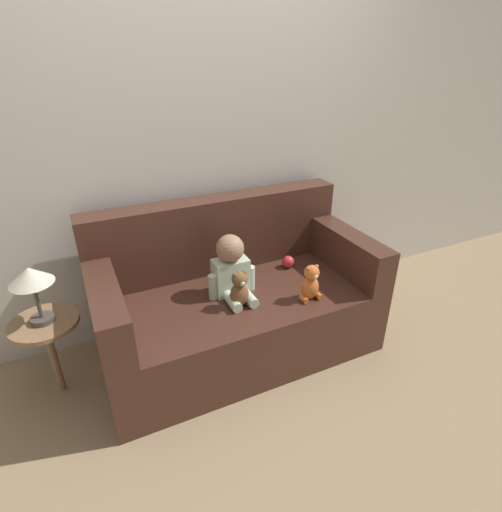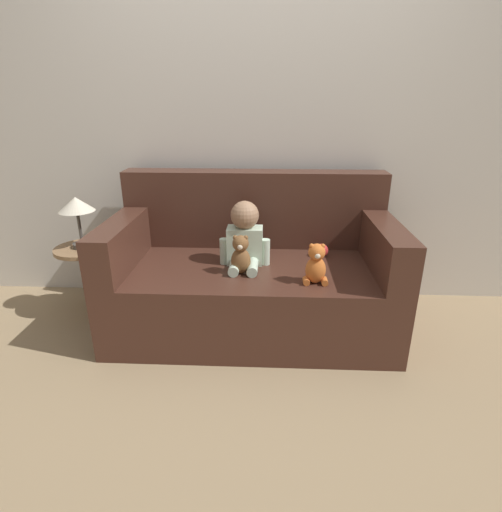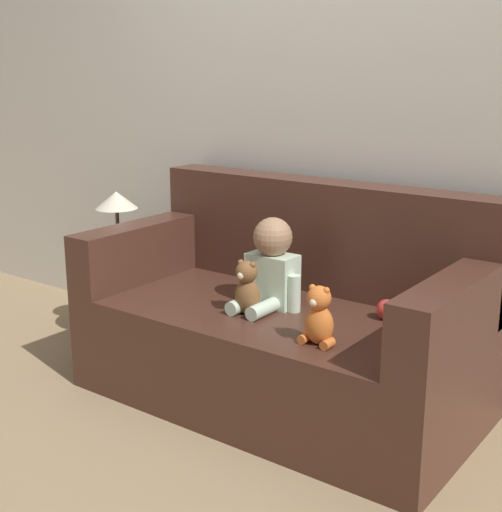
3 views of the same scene
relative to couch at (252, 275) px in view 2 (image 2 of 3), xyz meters
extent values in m
plane|color=#9E8460|center=(0.00, -0.06, -0.33)|extent=(12.00, 12.00, 0.00)
cube|color=silver|center=(0.00, 0.46, 0.97)|extent=(8.00, 0.05, 2.60)
cube|color=#47281E|center=(0.00, -0.06, -0.11)|extent=(1.72, 0.88, 0.44)
cube|color=#47281E|center=(0.00, 0.29, 0.36)|extent=(1.72, 0.18, 0.51)
cube|color=#47281E|center=(-0.78, -0.06, 0.25)|extent=(0.16, 0.88, 0.28)
cube|color=#47281E|center=(0.78, -0.06, 0.25)|extent=(0.16, 0.88, 0.28)
cube|color=silver|center=(-0.04, -0.05, 0.22)|extent=(0.21, 0.13, 0.23)
sphere|color=#A37A5B|center=(-0.04, -0.05, 0.41)|extent=(0.17, 0.17, 0.17)
cylinder|color=silver|center=(-0.10, -0.19, 0.14)|extent=(0.06, 0.17, 0.06)
cylinder|color=silver|center=(0.01, -0.19, 0.14)|extent=(0.06, 0.17, 0.06)
cylinder|color=silver|center=(-0.17, -0.07, 0.19)|extent=(0.06, 0.06, 0.16)
cylinder|color=silver|center=(0.08, -0.07, 0.19)|extent=(0.06, 0.06, 0.16)
ellipsoid|color=brown|center=(-0.06, -0.21, 0.18)|extent=(0.11, 0.09, 0.15)
sphere|color=brown|center=(-0.06, -0.22, 0.29)|extent=(0.09, 0.09, 0.09)
sphere|color=brown|center=(-0.09, -0.22, 0.33)|extent=(0.03, 0.03, 0.03)
sphere|color=brown|center=(-0.03, -0.22, 0.33)|extent=(0.03, 0.03, 0.03)
sphere|color=beige|center=(-0.06, -0.25, 0.29)|extent=(0.03, 0.03, 0.03)
cylinder|color=brown|center=(-0.11, -0.23, 0.13)|extent=(0.04, 0.06, 0.04)
cylinder|color=brown|center=(-0.01, -0.23, 0.13)|extent=(0.04, 0.06, 0.04)
ellipsoid|color=orange|center=(0.36, -0.32, 0.18)|extent=(0.11, 0.09, 0.15)
sphere|color=orange|center=(0.36, -0.33, 0.29)|extent=(0.09, 0.09, 0.09)
sphere|color=orange|center=(0.33, -0.33, 0.32)|extent=(0.03, 0.03, 0.03)
sphere|color=orange|center=(0.39, -0.33, 0.32)|extent=(0.03, 0.03, 0.03)
sphere|color=beige|center=(0.36, -0.36, 0.28)|extent=(0.03, 0.03, 0.03)
cylinder|color=orange|center=(0.31, -0.34, 0.12)|extent=(0.04, 0.06, 0.04)
cylinder|color=orange|center=(0.41, -0.34, 0.12)|extent=(0.04, 0.06, 0.04)
sphere|color=red|center=(0.44, 0.08, 0.15)|extent=(0.08, 0.08, 0.08)
cylinder|color=#93704C|center=(-1.10, 0.04, 0.14)|extent=(0.36, 0.36, 0.03)
cylinder|color=#93704C|center=(-1.10, 0.04, -0.10)|extent=(0.04, 0.04, 0.46)
cylinder|color=#4C4742|center=(-1.10, 0.04, 0.17)|extent=(0.12, 0.12, 0.03)
cylinder|color=#4C4742|center=(-1.10, 0.04, 0.29)|extent=(0.02, 0.02, 0.21)
cone|color=beige|center=(-1.10, 0.04, 0.44)|extent=(0.22, 0.22, 0.09)
camera|label=1|loc=(-0.84, -2.01, 1.45)|focal=28.00mm
camera|label=2|loc=(0.10, -2.33, 1.05)|focal=28.00mm
camera|label=3|loc=(1.64, -2.47, 1.11)|focal=50.00mm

